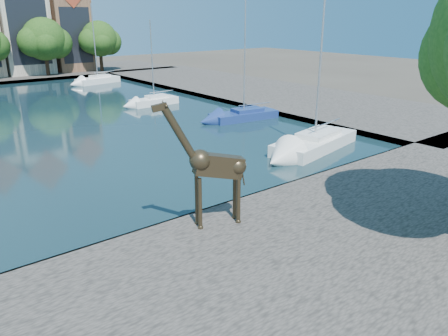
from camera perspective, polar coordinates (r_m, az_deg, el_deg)
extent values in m
plane|color=#38332B|center=(18.79, -4.91, -7.40)|extent=(160.00, 160.00, 0.00)
cube|color=black|center=(40.10, -24.26, 5.48)|extent=(38.00, 50.00, 0.08)
cube|color=#524C47|center=(14.13, 11.59, -16.42)|extent=(50.00, 14.00, 0.50)
cube|color=#524C47|center=(51.80, 3.69, 10.11)|extent=(14.00, 52.00, 0.50)
cube|color=beige|center=(72.35, -25.05, 15.99)|extent=(6.37, 9.00, 12.00)
cube|color=black|center=(68.01, -24.09, 16.02)|extent=(5.20, 0.05, 9.00)
cube|color=brown|center=(74.22, -19.95, 16.07)|extent=(5.39, 9.00, 10.50)
cube|color=black|center=(70.00, -18.70, 16.07)|extent=(4.40, 0.05, 7.88)
cylinder|color=#332114|center=(67.71, -22.11, 12.50)|extent=(0.50, 0.50, 3.20)
sphere|color=#193F12|center=(67.48, -22.47, 15.30)|extent=(5.80, 5.80, 5.80)
sphere|color=#193F12|center=(68.30, -21.05, 15.01)|extent=(4.35, 4.35, 4.35)
sphere|color=#193F12|center=(66.67, -23.68, 14.87)|extent=(4.06, 4.06, 4.06)
cylinder|color=#332114|center=(70.38, -15.74, 13.37)|extent=(0.50, 0.50, 3.20)
sphere|color=#193F12|center=(70.17, -15.98, 15.93)|extent=(5.20, 5.20, 5.20)
sphere|color=#193F12|center=(71.08, -14.84, 15.64)|extent=(3.90, 3.90, 3.90)
sphere|color=#193F12|center=(69.27, -16.96, 15.60)|extent=(3.64, 3.64, 3.64)
cylinder|color=#342A1A|center=(16.91, -3.15, -4.70)|extent=(0.16, 0.16, 2.09)
cylinder|color=#342A1A|center=(17.30, -3.56, -4.14)|extent=(0.16, 0.16, 2.09)
cylinder|color=#342A1A|center=(17.38, 1.92, -4.00)|extent=(0.16, 0.16, 2.09)
cylinder|color=#342A1A|center=(17.76, 1.40, -3.47)|extent=(0.16, 0.16, 2.09)
cube|color=#342A1A|center=(16.83, -0.68, 0.31)|extent=(2.10, 1.17, 1.22)
cylinder|color=#342A1A|center=(16.05, -5.74, 4.34)|extent=(1.37, 0.71, 2.16)
cube|color=#342A1A|center=(15.66, -8.44, 7.86)|extent=(0.61, 0.36, 0.33)
cube|color=silver|center=(29.47, 11.77, 3.42)|extent=(7.57, 3.94, 1.01)
cube|color=silver|center=(29.38, 11.81, 4.05)|extent=(3.45, 2.37, 0.56)
cylinder|color=#B2B2B7|center=(28.56, 12.45, 13.03)|extent=(0.13, 0.13, 9.35)
cube|color=navy|center=(37.41, 2.61, 6.99)|extent=(6.06, 2.76, 0.84)
cube|color=navy|center=(37.35, 2.62, 7.41)|extent=(2.72, 1.74, 0.47)
cylinder|color=#B2B2B7|center=(36.70, 2.72, 14.22)|extent=(0.11, 0.11, 8.98)
cube|color=white|center=(44.25, -9.11, 8.69)|extent=(4.79, 1.78, 0.86)
cube|color=white|center=(44.20, -9.13, 9.06)|extent=(2.11, 1.21, 0.48)
cylinder|color=#B2B2B7|center=(43.73, -9.38, 13.75)|extent=(0.11, 0.11, 7.37)
cube|color=white|center=(60.61, -16.15, 11.03)|extent=(6.02, 3.21, 0.96)
cube|color=white|center=(60.57, -16.18, 11.33)|extent=(2.75, 1.92, 0.53)
cylinder|color=#B2B2B7|center=(60.18, -16.58, 15.57)|extent=(0.13, 0.13, 9.11)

